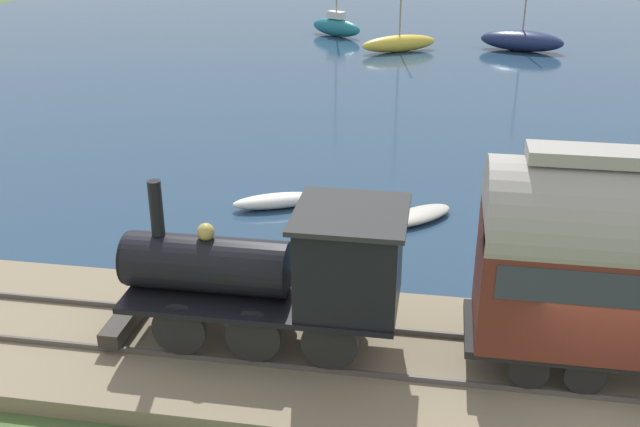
# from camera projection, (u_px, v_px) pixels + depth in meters

# --- Properties ---
(harbor_water) EXTENTS (80.00, 80.00, 0.01)m
(harbor_water) POSITION_uv_depth(u_px,v_px,m) (492.00, 23.00, 53.60)
(harbor_water) COLOR navy
(harbor_water) RESTS_ON ground
(rail_embankment) EXTENTS (5.16, 56.00, 0.49)m
(rail_embankment) POSITION_uv_depth(u_px,v_px,m) (588.00, 381.00, 14.85)
(rail_embankment) COLOR #84755B
(rail_embankment) RESTS_ON ground
(steam_locomotive) EXTENTS (2.25, 6.14, 3.40)m
(steam_locomotive) POSITION_uv_depth(u_px,v_px,m) (286.00, 267.00, 14.94)
(steam_locomotive) COLOR black
(steam_locomotive) RESTS_ON rail_embankment
(sailboat_navy) EXTENTS (2.97, 5.19, 5.64)m
(sailboat_navy) POSITION_uv_depth(u_px,v_px,m) (522.00, 41.00, 44.59)
(sailboat_navy) COLOR #192347
(sailboat_navy) RESTS_ON harbor_water
(sailboat_teal) EXTENTS (2.93, 3.86, 7.83)m
(sailboat_teal) POSITION_uv_depth(u_px,v_px,m) (336.00, 26.00, 48.91)
(sailboat_teal) COLOR #1E707A
(sailboat_teal) RESTS_ON harbor_water
(sailboat_yellow) EXTENTS (3.39, 4.67, 8.25)m
(sailboat_yellow) POSITION_uv_depth(u_px,v_px,m) (399.00, 42.00, 44.39)
(sailboat_yellow) COLOR gold
(sailboat_yellow) RESTS_ON harbor_water
(rowboat_off_pier) EXTENTS (1.75, 2.82, 0.45)m
(rowboat_off_pier) POSITION_uv_depth(u_px,v_px,m) (277.00, 201.00, 23.14)
(rowboat_off_pier) COLOR silver
(rowboat_off_pier) RESTS_ON harbor_water
(rowboat_far_out) EXTENTS (2.41, 2.42, 0.32)m
(rowboat_far_out) POSITION_uv_depth(u_px,v_px,m) (418.00, 216.00, 22.27)
(rowboat_far_out) COLOR #B7B2A3
(rowboat_far_out) RESTS_ON harbor_water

